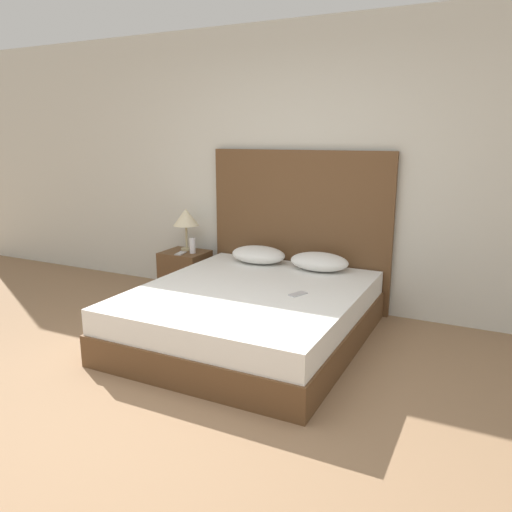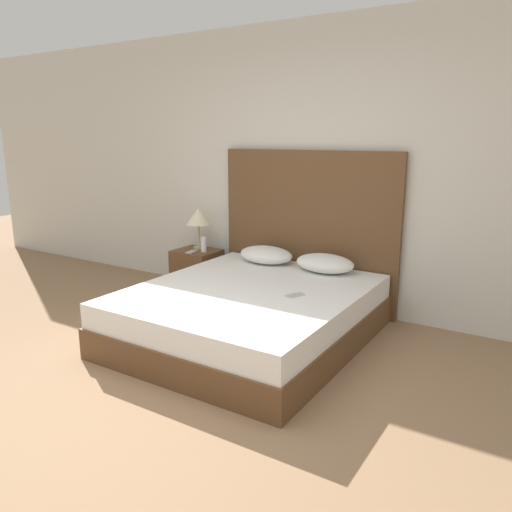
{
  "view_description": "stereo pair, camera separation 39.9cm",
  "coord_description": "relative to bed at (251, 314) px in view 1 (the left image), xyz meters",
  "views": [
    {
      "loc": [
        1.78,
        -1.94,
        1.66
      ],
      "look_at": [
        0.01,
        1.63,
        0.69
      ],
      "focal_mm": 35.0,
      "sensor_mm": 36.0,
      "label": 1
    },
    {
      "loc": [
        2.13,
        -1.75,
        1.66
      ],
      "look_at": [
        0.01,
        1.63,
        0.69
      ],
      "focal_mm": 35.0,
      "sensor_mm": 36.0,
      "label": 2
    }
  ],
  "objects": [
    {
      "name": "ground_plane",
      "position": [
        -0.01,
        -1.53,
        -0.22
      ],
      "size": [
        16.0,
        16.0,
        0.0
      ],
      "primitive_type": "plane",
      "color": "#8C6B4C"
    },
    {
      "name": "wall_back",
      "position": [
        -0.01,
        1.12,
        1.13
      ],
      "size": [
        10.0,
        0.06,
        2.7
      ],
      "color": "silver",
      "rests_on": "ground_plane"
    },
    {
      "name": "bed",
      "position": [
        0.0,
        0.0,
        0.0
      ],
      "size": [
        1.75,
        2.03,
        0.44
      ],
      "color": "brown",
      "rests_on": "ground_plane"
    },
    {
      "name": "headboard",
      "position": [
        0.0,
        1.04,
        0.54
      ],
      "size": [
        1.84,
        0.05,
        1.52
      ],
      "color": "brown",
      "rests_on": "ground_plane"
    },
    {
      "name": "pillow_left",
      "position": [
        -0.31,
        0.78,
        0.31
      ],
      "size": [
        0.55,
        0.36,
        0.16
      ],
      "color": "white",
      "rests_on": "bed"
    },
    {
      "name": "pillow_right",
      "position": [
        0.31,
        0.78,
        0.31
      ],
      "size": [
        0.55,
        0.36,
        0.16
      ],
      "color": "white",
      "rests_on": "bed"
    },
    {
      "name": "phone_on_bed",
      "position": [
        0.41,
        0.02,
        0.23
      ],
      "size": [
        0.12,
        0.17,
        0.01
      ],
      "color": "#B7B7BC",
      "rests_on": "bed"
    },
    {
      "name": "nightstand",
      "position": [
        -1.17,
        0.78,
        0.01
      ],
      "size": [
        0.45,
        0.39,
        0.47
      ],
      "color": "brown",
      "rests_on": "ground_plane"
    },
    {
      "name": "table_lamp",
      "position": [
        -1.2,
        0.86,
        0.59
      ],
      "size": [
        0.27,
        0.27,
        0.44
      ],
      "color": "tan",
      "rests_on": "nightstand"
    },
    {
      "name": "phone_on_nightstand",
      "position": [
        -1.16,
        0.68,
        0.25
      ],
      "size": [
        0.09,
        0.16,
        0.01
      ],
      "color": "#B7B7BC",
      "rests_on": "nightstand"
    },
    {
      "name": "toiletry_bottle",
      "position": [
        -1.06,
        0.76,
        0.33
      ],
      "size": [
        0.06,
        0.06,
        0.16
      ],
      "color": "silver",
      "rests_on": "nightstand"
    }
  ]
}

